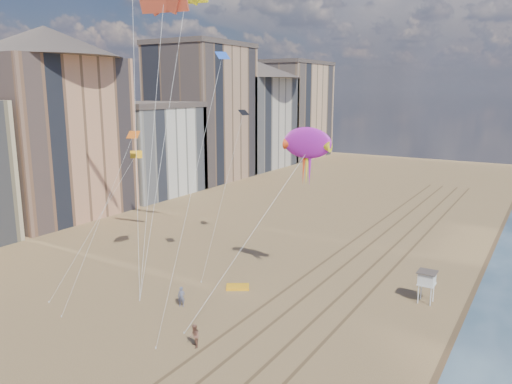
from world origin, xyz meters
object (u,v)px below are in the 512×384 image
show_kite (307,143)px  kite_flyer_a (181,297)px  grounded_kite (238,287)px  kite_flyer_b (194,336)px  lifeguard_stand (427,279)px

show_kite → kite_flyer_a: 18.11m
grounded_kite → kite_flyer_b: size_ratio=1.22×
lifeguard_stand → kite_flyer_b: (-13.22, -17.53, -1.41)m
lifeguard_stand → show_kite: (-10.82, -3.31, 12.13)m
grounded_kite → kite_flyer_b: bearing=-104.9°
show_kite → kite_flyer_a: size_ratio=10.34×
lifeguard_stand → kite_flyer_a: bearing=-146.7°
kite_flyer_a → kite_flyer_b: kite_flyer_a is taller
grounded_kite → kite_flyer_b: 11.90m
show_kite → kite_flyer_b: bearing=-99.5°
lifeguard_stand → kite_flyer_a: lifeguard_stand is taller
lifeguard_stand → kite_flyer_a: (-18.78, -12.34, -1.40)m
grounded_kite → show_kite: show_kite is taller
lifeguard_stand → show_kite: bearing=-163.0°
lifeguard_stand → kite_flyer_a: 22.51m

